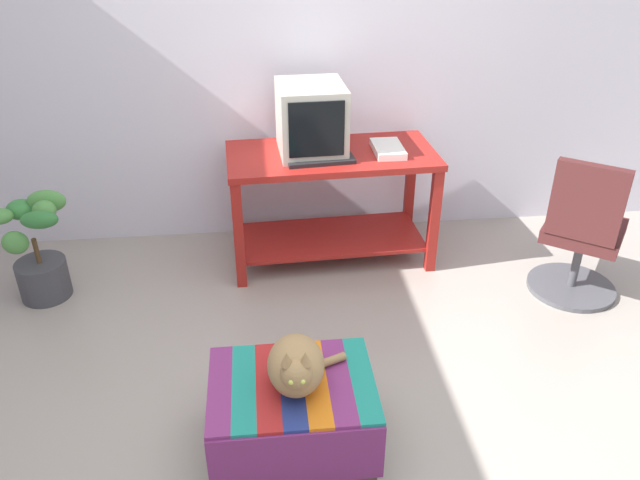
{
  "coord_description": "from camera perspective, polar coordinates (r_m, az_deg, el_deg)",
  "views": [
    {
      "loc": [
        -0.27,
        -1.97,
        2.16
      ],
      "look_at": [
        0.03,
        0.85,
        0.55
      ],
      "focal_mm": 35.08,
      "sensor_mm": 36.0,
      "label": 1
    }
  ],
  "objects": [
    {
      "name": "ground_plane",
      "position": [
        2.94,
        1.3,
        -17.8
      ],
      "size": [
        14.0,
        14.0,
        0.0
      ],
      "primitive_type": "plane",
      "color": "#9E9389"
    },
    {
      "name": "back_wall",
      "position": [
        4.12,
        -2.25,
        17.54
      ],
      "size": [
        8.0,
        0.1,
        2.6
      ],
      "primitive_type": "cube",
      "color": "silver",
      "rests_on": "ground_plane"
    },
    {
      "name": "desk",
      "position": [
        3.96,
        1.03,
        4.81
      ],
      "size": [
        1.31,
        0.68,
        0.73
      ],
      "rotation": [
        0.0,
        0.0,
        0.05
      ],
      "color": "maroon",
      "rests_on": "ground_plane"
    },
    {
      "name": "tv_monitor",
      "position": [
        3.82,
        -0.81,
        10.94
      ],
      "size": [
        0.41,
        0.47,
        0.42
      ],
      "rotation": [
        0.0,
        0.0,
        0.05
      ],
      "color": "#BCB7A8",
      "rests_on": "desk"
    },
    {
      "name": "keyboard",
      "position": [
        3.72,
        0.06,
        7.3
      ],
      "size": [
        0.41,
        0.19,
        0.02
      ],
      "primitive_type": "cube",
      "rotation": [
        0.0,
        0.0,
        0.1
      ],
      "color": "black",
      "rests_on": "desk"
    },
    {
      "name": "book",
      "position": [
        3.89,
        6.22,
        8.27
      ],
      "size": [
        0.18,
        0.3,
        0.04
      ],
      "primitive_type": "cube",
      "rotation": [
        0.0,
        0.0,
        0.01
      ],
      "color": "white",
      "rests_on": "desk"
    },
    {
      "name": "ottoman_with_blanket",
      "position": [
        2.79,
        -2.51,
        -15.64
      ],
      "size": [
        0.7,
        0.54,
        0.36
      ],
      "color": "#4C4238",
      "rests_on": "ground_plane"
    },
    {
      "name": "cat",
      "position": [
        2.58,
        -2.17,
        -11.39
      ],
      "size": [
        0.35,
        0.35,
        0.27
      ],
      "rotation": [
        0.0,
        0.0,
        -0.04
      ],
      "color": "#9E7A4C",
      "rests_on": "ottoman_with_blanket"
    },
    {
      "name": "potted_plant",
      "position": [
        4.0,
        -24.33,
        -1.21
      ],
      "size": [
        0.44,
        0.34,
        0.65
      ],
      "color": "#3D3D42",
      "rests_on": "ground_plane"
    },
    {
      "name": "office_chair",
      "position": [
        3.91,
        22.73,
        0.15
      ],
      "size": [
        0.59,
        0.59,
        0.89
      ],
      "rotation": [
        0.0,
        0.0,
        2.5
      ],
      "color": "#4C4C51",
      "rests_on": "ground_plane"
    }
  ]
}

